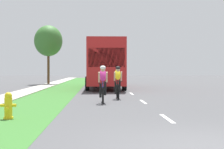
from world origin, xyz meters
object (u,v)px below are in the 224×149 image
fire_hydrant_yellow (8,106)px  cyclist_lead (103,84)px  street_tree_near (48,41)px  cyclist_trailing (118,82)px  bus_red (105,63)px  pickup_maroon (101,74)px

fire_hydrant_yellow → cyclist_lead: cyclist_lead is taller
cyclist_lead → street_tree_near: (-5.10, 19.17, 3.45)m
fire_hydrant_yellow → cyclist_trailing: bearing=62.1°
fire_hydrant_yellow → street_tree_near: (-2.35, 23.71, 3.89)m
fire_hydrant_yellow → street_tree_near: street_tree_near is taller
bus_red → pickup_maroon: bus_red is taller
bus_red → street_tree_near: (-5.43, 6.85, 2.28)m
pickup_maroon → street_tree_near: street_tree_near is taller
pickup_maroon → street_tree_near: size_ratio=0.88×
cyclist_trailing → cyclist_lead: bearing=-110.0°
cyclist_trailing → pickup_maroon: pickup_maroon is taller
cyclist_trailing → street_tree_near: 18.41m
street_tree_near → bus_red: bearing=-51.6°
cyclist_trailing → pickup_maroon: (-0.62, 27.78, 0.02)m
fire_hydrant_yellow → bus_red: 17.21m
fire_hydrant_yellow → cyclist_trailing: (3.50, 6.60, 0.44)m
cyclist_lead → cyclist_trailing: 2.19m
street_tree_near → pickup_maroon: bearing=63.9°
cyclist_lead → pickup_maroon: (0.13, 29.83, 0.02)m
fire_hydrant_yellow → pickup_maroon: bearing=85.2°
fire_hydrant_yellow → cyclist_trailing: size_ratio=0.44×
cyclist_trailing → bus_red: 10.33m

